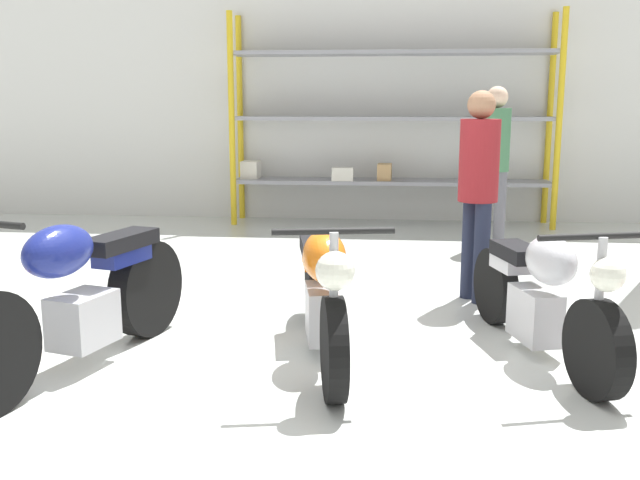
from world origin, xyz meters
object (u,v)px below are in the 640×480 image
person_browsing (495,153)px  motorcycle_orange (323,290)px  person_near_rack (478,179)px  motorcycle_blue (74,298)px  shelving_rack (386,123)px  motorcycle_silver (541,294)px

person_browsing → motorcycle_orange: bearing=8.6°
person_near_rack → motorcycle_blue: bearing=8.7°
shelving_rack → person_near_rack: (0.77, -3.77, -0.34)m
shelving_rack → person_near_rack: 3.86m
motorcycle_blue → person_browsing: size_ratio=1.16×
shelving_rack → person_browsing: (1.22, -1.53, -0.29)m
person_browsing → person_near_rack: person_browsing is taller
shelving_rack → motorcycle_blue: (-1.84, -5.59, -0.89)m
motorcycle_silver → person_browsing: bearing=162.3°
motorcycle_orange → motorcycle_silver: 1.40m
motorcycle_silver → person_near_rack: 1.45m
motorcycle_blue → motorcycle_silver: 2.92m
motorcycle_orange → person_browsing: size_ratio=1.13×
shelving_rack → motorcycle_blue: size_ratio=2.06×
person_browsing → motorcycle_silver: bearing=28.9°
motorcycle_blue → person_browsing: person_browsing is taller
motorcycle_silver → person_near_rack: bearing=176.7°
motorcycle_orange → person_browsing: bearing=146.6°
motorcycle_blue → shelving_rack: bearing=177.8°
motorcycle_orange → person_browsing: person_browsing is taller
motorcycle_silver → person_browsing: 3.60m
shelving_rack → motorcycle_silver: shelving_rack is taller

